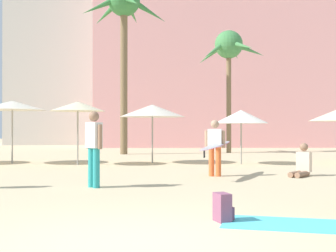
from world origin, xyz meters
name	(u,v)px	position (x,y,z in m)	size (l,w,h in m)	color
ground	(128,246)	(0.00, 0.00, 0.00)	(120.00, 120.00, 0.00)	beige
hotel_pink	(209,52)	(4.39, 33.46, 7.93)	(17.97, 11.32, 15.86)	pink
palm_tree_far_left	(229,50)	(4.27, 20.97, 5.91)	(3.94, 4.07, 7.04)	brown
palm_tree_left	(124,14)	(-1.66, 19.56, 7.61)	(4.62, 4.90, 9.23)	brown
cafe_umbrella_1	(152,111)	(0.02, 13.04, 2.10)	(2.64, 2.64, 2.35)	gray
cafe_umbrella_3	(241,117)	(3.48, 12.45, 1.84)	(2.12, 2.12, 2.10)	gray
cafe_umbrella_4	(12,105)	(-5.52, 12.86, 2.29)	(2.61, 2.61, 2.48)	gray
cafe_umbrella_7	(78,106)	(-2.81, 12.17, 2.23)	(2.09, 2.09, 2.41)	gray
beach_towel	(294,224)	(2.27, 1.13, 0.01)	(1.99, 0.97, 0.01)	#4CC6D6
backpack	(223,208)	(1.29, 1.38, 0.20)	(0.31, 0.34, 0.42)	#854965
person_mid_center	(215,145)	(1.93, 7.73, 0.89)	(1.47, 3.07, 1.63)	orange
person_near_left	(94,146)	(-1.19, 5.36, 0.98)	(0.47, 0.51, 1.78)	teal
person_far_left	(302,164)	(4.45, 7.84, 0.34)	(0.84, 0.92, 0.96)	#936B51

